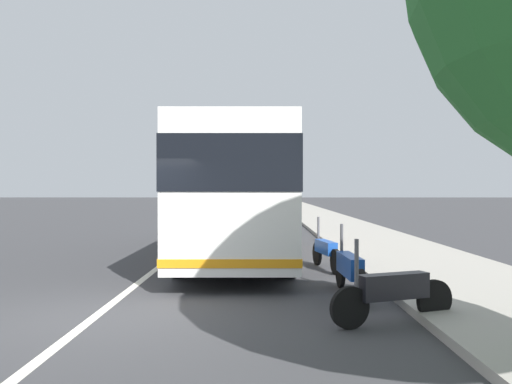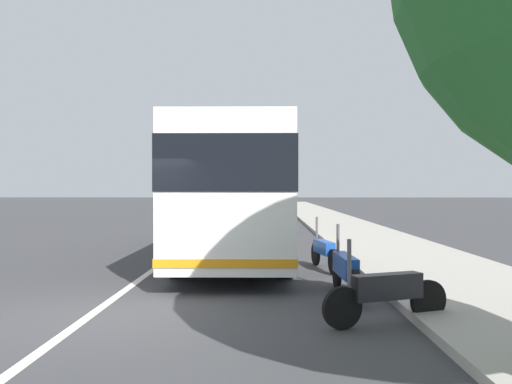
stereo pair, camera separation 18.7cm
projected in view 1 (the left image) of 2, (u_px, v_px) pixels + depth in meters
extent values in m
plane|color=#38383A|center=(96.00, 316.00, 7.93)|extent=(220.00, 220.00, 0.00)
cube|color=#9E998E|center=(378.00, 243.00, 17.89)|extent=(110.00, 3.60, 0.14)
cube|color=silver|center=(187.00, 245.00, 17.93)|extent=(110.00, 0.16, 0.01)
cube|color=silver|center=(240.00, 191.00, 14.94)|extent=(11.30, 2.67, 3.08)
cube|color=black|center=(240.00, 172.00, 14.93)|extent=(11.34, 2.71, 1.05)
cube|color=orange|center=(240.00, 235.00, 14.94)|extent=(11.33, 2.70, 0.16)
cylinder|color=black|center=(209.00, 229.00, 18.55)|extent=(1.00, 0.31, 1.00)
cylinder|color=black|center=(276.00, 229.00, 18.55)|extent=(1.00, 0.31, 1.00)
cylinder|color=black|center=(180.00, 255.00, 11.33)|extent=(1.00, 0.31, 1.00)
cylinder|color=black|center=(289.00, 255.00, 11.34)|extent=(1.00, 0.31, 1.00)
cylinder|color=black|center=(350.00, 308.00, 7.17)|extent=(0.29, 0.58, 0.60)
cylinder|color=black|center=(434.00, 300.00, 7.68)|extent=(0.29, 0.58, 0.60)
cube|color=black|center=(394.00, 286.00, 7.42)|extent=(0.62, 1.10, 0.36)
cylinder|color=#4C4C51|center=(357.00, 264.00, 7.20)|extent=(0.06, 0.06, 0.70)
cylinder|color=black|center=(340.00, 272.00, 10.20)|extent=(0.63, 0.11, 0.63)
cylinder|color=black|center=(361.00, 288.00, 8.48)|extent=(0.63, 0.11, 0.63)
cube|color=#1947A5|center=(350.00, 265.00, 9.34)|extent=(1.30, 0.29, 0.37)
cylinder|color=#4C4C51|center=(342.00, 242.00, 10.06)|extent=(0.06, 0.06, 0.70)
cylinder|color=black|center=(317.00, 254.00, 13.21)|extent=(0.58, 0.18, 0.58)
cylinder|color=black|center=(336.00, 262.00, 11.76)|extent=(0.58, 0.18, 0.58)
cube|color=#1947A5|center=(326.00, 247.00, 12.48)|extent=(1.12, 0.43, 0.31)
cylinder|color=#4C4C51|center=(318.00, 231.00, 13.09)|extent=(0.06, 0.06, 0.70)
cube|color=red|center=(256.00, 206.00, 41.57)|extent=(4.59, 2.07, 0.75)
cube|color=black|center=(256.00, 198.00, 41.61)|extent=(2.45, 1.81, 0.59)
cylinder|color=black|center=(246.00, 208.00, 43.02)|extent=(0.65, 0.25, 0.64)
cylinder|color=black|center=(266.00, 208.00, 43.10)|extent=(0.65, 0.25, 0.64)
cylinder|color=black|center=(247.00, 210.00, 40.05)|extent=(0.65, 0.25, 0.64)
cylinder|color=black|center=(268.00, 210.00, 40.13)|extent=(0.65, 0.25, 0.64)
cube|color=navy|center=(216.00, 204.00, 47.93)|extent=(4.63, 1.80, 0.79)
cube|color=black|center=(216.00, 196.00, 47.84)|extent=(2.19, 1.64, 0.55)
cylinder|color=black|center=(223.00, 207.00, 46.39)|extent=(0.64, 0.22, 0.64)
cylinder|color=black|center=(205.00, 207.00, 46.41)|extent=(0.64, 0.22, 0.64)
cylinder|color=black|center=(226.00, 206.00, 49.44)|extent=(0.64, 0.22, 0.64)
cylinder|color=black|center=(209.00, 206.00, 49.46)|extent=(0.64, 0.22, 0.64)
cube|color=navy|center=(224.00, 201.00, 58.96)|extent=(4.50, 1.78, 0.81)
cube|color=black|center=(224.00, 195.00, 59.23)|extent=(2.10, 1.61, 0.57)
cylinder|color=black|center=(230.00, 204.00, 57.47)|extent=(0.64, 0.23, 0.64)
cylinder|color=black|center=(216.00, 204.00, 57.50)|extent=(0.64, 0.23, 0.64)
cylinder|color=black|center=(232.00, 203.00, 60.43)|extent=(0.64, 0.23, 0.64)
cylinder|color=black|center=(218.00, 203.00, 60.45)|extent=(0.64, 0.23, 0.64)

